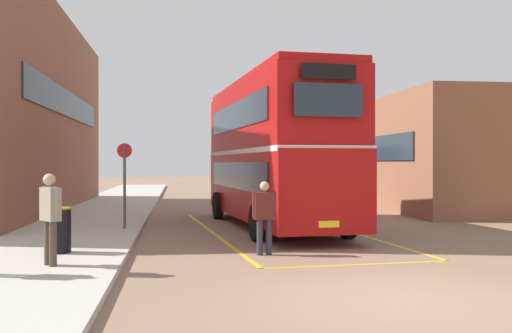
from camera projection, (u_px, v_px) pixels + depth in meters
ground_plane at (265, 216)px, 23.31m from camera, size 135.60×135.60×0.00m
sidewalk_left at (104, 211)px, 24.85m from camera, size 4.00×57.60×0.14m
depot_building_right at (452, 154)px, 28.14m from camera, size 8.00×13.56×5.00m
double_decker_bus at (273, 150)px, 19.29m from camera, size 3.56×10.69×4.75m
single_deck_bus at (280, 171)px, 35.58m from camera, size 3.53×8.48×3.02m
pedestrian_boarding at (264, 213)px, 13.49m from camera, size 0.56×0.28×1.67m
pedestrian_waiting_near at (50, 212)px, 11.28m from camera, size 0.47×0.53×1.75m
litter_bin at (59, 230)px, 12.90m from camera, size 0.55×0.55×0.99m
bus_stop_sign at (125, 177)px, 17.71m from camera, size 0.44×0.08×2.55m
bay_marking_yellow at (287, 234)px, 17.39m from camera, size 5.41×12.89×0.01m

